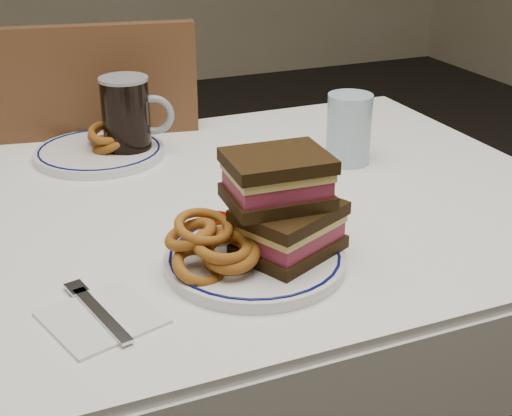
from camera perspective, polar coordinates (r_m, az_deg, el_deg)
name	(u,v)px	position (r m, az deg, el deg)	size (l,w,h in m)	color
dining_table	(194,263)	(1.20, -4.98, -4.38)	(1.27, 0.87, 0.75)	silver
chair_far	(97,209)	(1.70, -12.57, -0.04)	(0.52, 0.52, 0.97)	#4C3118
main_plate	(255,259)	(0.97, -0.10, -4.11)	(0.25, 0.25, 0.02)	silver
reuben_sandwich	(283,204)	(0.95, 2.18, 0.30)	(0.17, 0.15, 0.14)	black
onion_rings_main	(213,246)	(0.92, -3.50, -3.06)	(0.12, 0.12, 0.09)	#6A2F0E
ketchup_ramekin	(217,227)	(1.00, -3.17, -1.50)	(0.05, 0.05, 0.03)	white
beer_mug	(128,116)	(1.36, -10.21, 7.23)	(0.13, 0.09, 0.15)	black
water_glass	(349,129)	(1.32, 7.44, 6.29)	(0.08, 0.08, 0.13)	#A3C2D3
far_plate	(100,152)	(1.38, -12.39, 4.40)	(0.24, 0.24, 0.02)	silver
onion_rings_far	(109,138)	(1.37, -11.70, 5.54)	(0.08, 0.11, 0.07)	#6A2F0E
napkin_fork	(101,316)	(0.88, -12.32, -8.43)	(0.15, 0.17, 0.01)	silver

